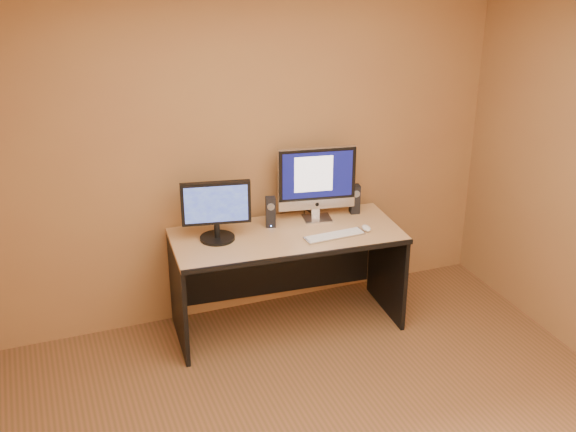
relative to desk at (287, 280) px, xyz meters
The scene contains 10 objects.
walls 1.85m from the desk, 97.01° to the right, with size 4.00×4.00×2.60m, color olive, non-canonical shape.
desk is the anchor object (origin of this frame).
imac 0.75m from the desk, 28.45° to the left, with size 0.59×0.22×0.57m, color #B2B1B6, non-canonical shape.
second_monitor 0.78m from the desk, behind, with size 0.50×0.25×0.43m, color black, non-canonical shape.
speaker_left 0.53m from the desk, 111.24° to the left, with size 0.07×0.07×0.23m, color black, non-canonical shape.
speaker_right 0.82m from the desk, 15.90° to the left, with size 0.07×0.07×0.23m, color black, non-canonical shape.
keyboard 0.52m from the desk, 29.34° to the right, with size 0.44×0.12×0.02m, color #B0B0B5.
mouse 0.71m from the desk, 14.88° to the right, with size 0.06×0.11×0.04m, color silver.
cable_a 0.59m from the desk, 46.52° to the left, with size 0.01×0.01×0.23m, color black.
cable_b 0.57m from the desk, 50.47° to the left, with size 0.01×0.01×0.19m, color black.
Camera 1 is at (-1.47, -2.83, 2.94)m, focal length 45.00 mm.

